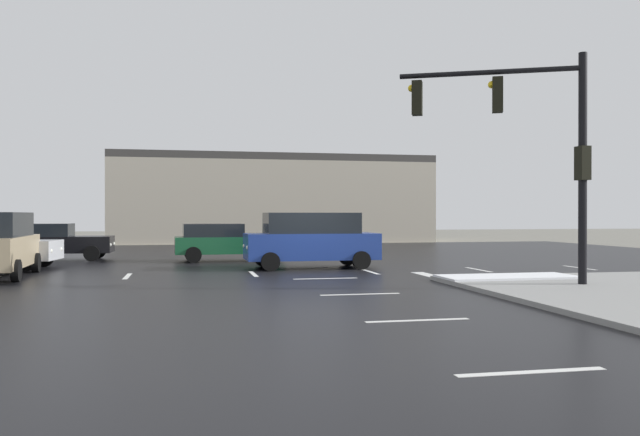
% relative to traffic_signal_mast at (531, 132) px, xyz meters
% --- Properties ---
extents(ground_plane, '(120.00, 120.00, 0.00)m').
position_rel_traffic_signal_mast_xyz_m(ground_plane, '(-4.91, 5.42, -4.21)').
color(ground_plane, slate).
extents(road_asphalt, '(44.00, 44.00, 0.02)m').
position_rel_traffic_signal_mast_xyz_m(road_asphalt, '(-4.91, 5.42, -4.20)').
color(road_asphalt, black).
rests_on(road_asphalt, ground_plane).
extents(snow_strip_curbside, '(4.00, 1.60, 0.06)m').
position_rel_traffic_signal_mast_xyz_m(snow_strip_curbside, '(0.09, 1.42, -4.04)').
color(snow_strip_curbside, white).
rests_on(snow_strip_curbside, sidewalk_corner).
extents(lane_markings, '(36.15, 36.15, 0.01)m').
position_rel_traffic_signal_mast_xyz_m(lane_markings, '(-3.70, 4.04, -4.18)').
color(lane_markings, silver).
rests_on(lane_markings, road_asphalt).
extents(traffic_signal_mast, '(4.55, 2.29, 6.12)m').
position_rel_traffic_signal_mast_xyz_m(traffic_signal_mast, '(0.00, 0.00, 0.00)').
color(traffic_signal_mast, black).
rests_on(traffic_signal_mast, sidewalk_corner).
extents(strip_building_background, '(22.64, 8.00, 6.23)m').
position_rel_traffic_signal_mast_xyz_m(strip_building_background, '(-2.86, 31.64, -1.09)').
color(strip_building_background, '#BCB29E').
rests_on(strip_building_background, ground_plane).
extents(sedan_green, '(4.58, 2.14, 1.58)m').
position_rel_traffic_signal_mast_xyz_m(sedan_green, '(-7.47, 11.67, -3.35)').
color(sedan_green, '#195933').
rests_on(sedan_green, road_asphalt).
extents(suv_blue, '(4.85, 2.19, 2.03)m').
position_rel_traffic_signal_mast_xyz_m(suv_blue, '(-4.60, 7.33, -3.12)').
color(suv_blue, navy).
rests_on(suv_blue, road_asphalt).
extents(sedan_black, '(4.56, 2.08, 1.58)m').
position_rel_traffic_signal_mast_xyz_m(sedan_black, '(-14.66, 13.58, -3.35)').
color(sedan_black, black).
rests_on(sedan_black, road_asphalt).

